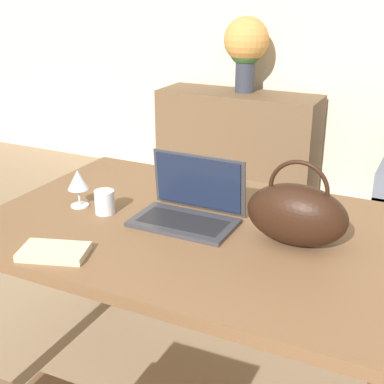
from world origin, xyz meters
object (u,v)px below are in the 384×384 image
(drinking_glass, at_px, (105,202))
(handbag, at_px, (297,214))
(laptop, at_px, (191,203))
(wine_glass, at_px, (78,181))
(flower_vase, at_px, (246,45))

(drinking_glass, height_order, handbag, handbag)
(laptop, relative_size, handbag, 1.09)
(laptop, xyz_separation_m, wine_glass, (-0.43, -0.08, 0.04))
(laptop, bearing_deg, handbag, -3.61)
(wine_glass, bearing_deg, drinking_glass, -4.84)
(drinking_glass, bearing_deg, flower_vase, 97.94)
(laptop, height_order, drinking_glass, laptop)
(wine_glass, height_order, handbag, handbag)
(drinking_glass, bearing_deg, wine_glass, 175.16)
(handbag, relative_size, flower_vase, 0.61)
(drinking_glass, relative_size, handbag, 0.26)
(laptop, distance_m, handbag, 0.39)
(drinking_glass, distance_m, flower_vase, 2.29)
(wine_glass, relative_size, flower_vase, 0.27)
(laptop, bearing_deg, drinking_glass, -163.67)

